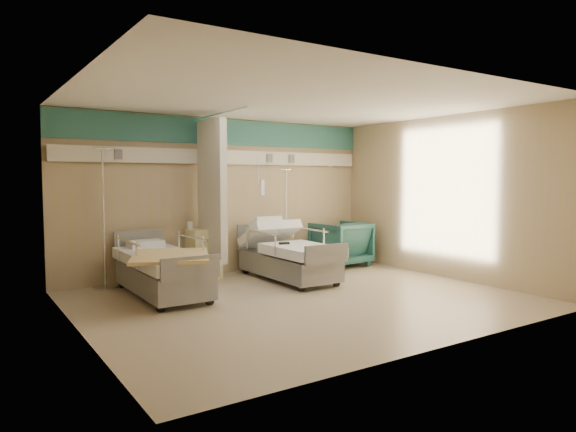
{
  "coord_description": "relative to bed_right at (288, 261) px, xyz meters",
  "views": [
    {
      "loc": [
        -4.13,
        -5.91,
        1.72
      ],
      "look_at": [
        0.14,
        0.6,
        1.15
      ],
      "focal_mm": 32.0,
      "sensor_mm": 36.0,
      "label": 1
    }
  ],
  "objects": [
    {
      "name": "white_cup",
      "position": [
        -1.35,
        1.02,
        0.6
      ],
      "size": [
        0.09,
        0.09,
        0.13
      ],
      "primitive_type": "cylinder",
      "rotation": [
        0.0,
        0.0,
        -0.05
      ],
      "color": "white",
      "rests_on": "bedside_cabinet"
    },
    {
      "name": "bed_left",
      "position": [
        -2.2,
        0.0,
        0.0
      ],
      "size": [
        1.0,
        2.16,
        0.63
      ],
      "primitive_type": null,
      "color": "white",
      "rests_on": "ground"
    },
    {
      "name": "waffle_blanket",
      "position": [
        1.64,
        0.61,
        0.6
      ],
      "size": [
        0.69,
        0.62,
        0.07
      ],
      "primitive_type": "cube",
      "rotation": [
        0.0,
        0.0,
        3.21
      ],
      "color": "white",
      "rests_on": "visitor_armchair"
    },
    {
      "name": "bed_right",
      "position": [
        0.0,
        0.0,
        0.0
      ],
      "size": [
        1.0,
        2.16,
        0.63
      ],
      "primitive_type": null,
      "color": "white",
      "rests_on": "ground"
    },
    {
      "name": "toiletry_bag",
      "position": [
        -1.02,
        0.96,
        0.6
      ],
      "size": [
        0.28,
        0.23,
        0.13
      ],
      "primitive_type": "cube",
      "rotation": [
        0.0,
        0.0,
        -0.34
      ],
      "color": "black",
      "rests_on": "bedside_cabinet"
    },
    {
      "name": "tan_blanket",
      "position": [
        -2.24,
        -0.46,
        0.34
      ],
      "size": [
        1.42,
        1.57,
        0.04
      ],
      "primitive_type": "cube",
      "rotation": [
        0.0,
        0.0,
        -0.39
      ],
      "color": "tan",
      "rests_on": "bed_left"
    },
    {
      "name": "visitor_armchair",
      "position": [
        1.63,
        0.6,
        0.12
      ],
      "size": [
        1.01,
        1.04,
        0.88
      ],
      "primitive_type": "imported",
      "rotation": [
        0.0,
        0.0,
        3.23
      ],
      "color": "#1D4A45",
      "rests_on": "ground"
    },
    {
      "name": "iv_stand_left",
      "position": [
        -2.78,
        0.98,
        0.13
      ],
      "size": [
        0.39,
        0.39,
        2.2
      ],
      "rotation": [
        0.0,
        0.0,
        0.08
      ],
      "color": "silver",
      "rests_on": "ground"
    },
    {
      "name": "iv_stand_right",
      "position": [
        0.51,
        0.86,
        0.07
      ],
      "size": [
        0.34,
        0.34,
        1.9
      ],
      "rotation": [
        0.0,
        0.0,
        -0.12
      ],
      "color": "silver",
      "rests_on": "ground"
    },
    {
      "name": "room_walls",
      "position": [
        -0.63,
        -1.05,
        1.55
      ],
      "size": [
        6.04,
        5.04,
        2.82
      ],
      "color": "tan",
      "rests_on": "ground"
    },
    {
      "name": "call_remote",
      "position": [
        -0.16,
        -0.12,
        0.33
      ],
      "size": [
        0.18,
        0.12,
        0.04
      ],
      "primitive_type": "cube",
      "rotation": [
        0.0,
        0.0,
        -0.28
      ],
      "color": "black",
      "rests_on": "bed_right"
    },
    {
      "name": "bedside_cabinet",
      "position": [
        -1.15,
        0.9,
        0.11
      ],
      "size": [
        0.5,
        0.48,
        0.85
      ],
      "primitive_type": "cube",
      "color": "beige",
      "rests_on": "ground"
    },
    {
      "name": "ground",
      "position": [
        -0.6,
        -1.3,
        -0.32
      ],
      "size": [
        6.0,
        5.0,
        0.0
      ],
      "primitive_type": "cube",
      "color": "#9E856D",
      "rests_on": "ground"
    }
  ]
}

